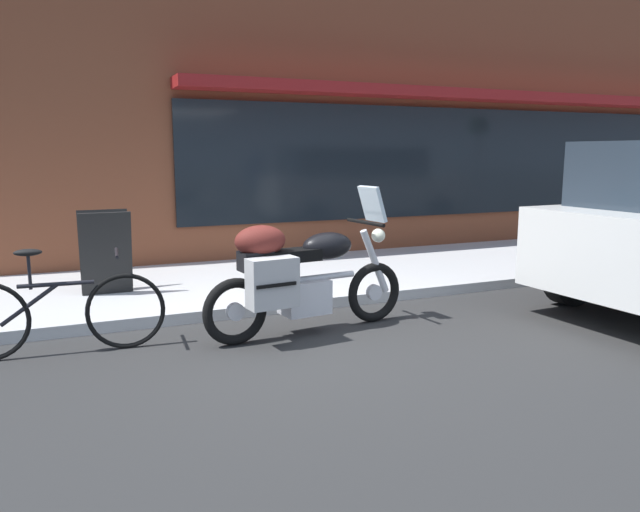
% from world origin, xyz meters
% --- Properties ---
extents(ground_plane, '(80.00, 80.00, 0.00)m').
position_xyz_m(ground_plane, '(0.00, 0.00, 0.00)').
color(ground_plane, '#2B2B2B').
extents(storefront_building, '(23.19, 0.90, 6.11)m').
position_xyz_m(storefront_building, '(7.59, 4.05, 2.99)').
color(storefront_building, brown).
rests_on(storefront_building, ground_plane).
extents(touring_motorcycle, '(2.12, 0.82, 1.38)m').
position_xyz_m(touring_motorcycle, '(-0.07, 0.28, 0.60)').
color(touring_motorcycle, black).
rests_on(touring_motorcycle, ground_plane).
extents(parked_bicycle, '(1.76, 0.48, 0.93)m').
position_xyz_m(parked_bicycle, '(-2.14, 0.57, 0.37)').
color(parked_bicycle, black).
rests_on(parked_bicycle, ground_plane).
extents(sandwich_board_sign, '(0.55, 0.41, 0.94)m').
position_xyz_m(sandwich_board_sign, '(-1.61, 2.30, 0.59)').
color(sandwich_board_sign, black).
rests_on(sandwich_board_sign, sidewalk_curb).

